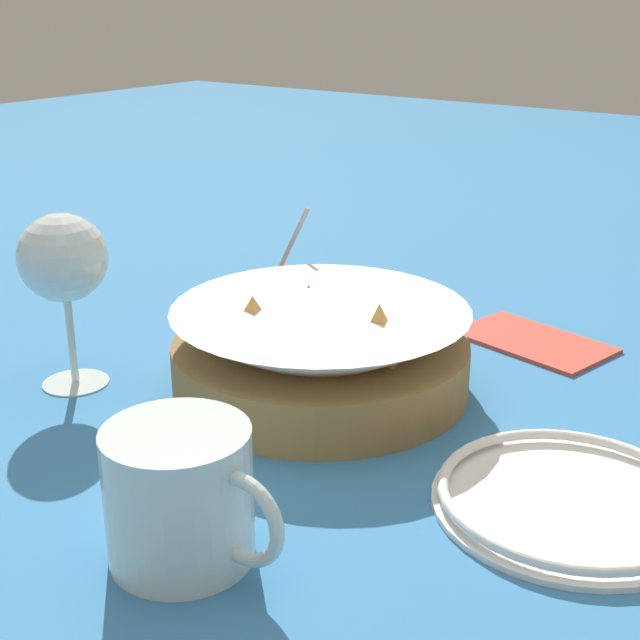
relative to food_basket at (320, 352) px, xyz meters
name	(u,v)px	position (x,y,z in m)	size (l,w,h in m)	color
ground_plane	(304,398)	(0.00, -0.03, -0.04)	(4.00, 4.00, 0.00)	teal
food_basket	(320,352)	(0.00, 0.00, 0.00)	(0.27, 0.27, 0.09)	olive
sauce_cup	(278,294)	(-0.15, 0.13, -0.01)	(0.08, 0.07, 0.13)	#B7B7BC
wine_glass	(63,263)	(-0.19, -0.12, 0.08)	(0.08, 0.08, 0.16)	silver
beer_mug	(181,500)	(0.08, -0.26, 0.01)	(0.13, 0.09, 0.09)	silver
side_plate	(569,498)	(0.26, -0.06, -0.03)	(0.19, 0.19, 0.01)	white
napkin	(534,340)	(0.11, 0.22, -0.03)	(0.17, 0.12, 0.01)	#DB4C3D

